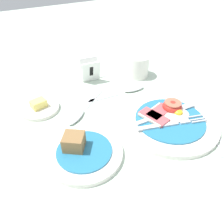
{
  "coord_description": "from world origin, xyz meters",
  "views": [
    {
      "loc": [
        -0.28,
        -0.27,
        0.38
      ],
      "look_at": [
        -0.05,
        0.12,
        0.02
      ],
      "focal_mm": 35.0,
      "sensor_mm": 36.0,
      "label": 1
    }
  ],
  "objects": [
    {
      "name": "teaspoon_by_saucer",
      "position": [
        0.05,
        0.21,
        0.01
      ],
      "size": [
        0.19,
        0.04,
        0.01
      ],
      "rotation": [
        0.0,
        0.0,
        6.19
      ],
      "color": "silver",
      "rests_on": "ground_plane"
    },
    {
      "name": "number_card",
      "position": [
        -0.01,
        0.34,
        0.04
      ],
      "size": [
        0.07,
        0.05,
        0.07
      ],
      "rotation": [
        0.0,
        0.0,
        -0.16
      ],
      "color": "white",
      "rests_on": "ground_plane"
    },
    {
      "name": "teaspoon_near_cup",
      "position": [
        -0.12,
        0.19,
        0.01
      ],
      "size": [
        0.17,
        0.13,
        0.01
      ],
      "rotation": [
        0.0,
        0.0,
        3.78
      ],
      "color": "silver",
      "rests_on": "ground_plane"
    },
    {
      "name": "sugar_cup",
      "position": [
        0.14,
        0.29,
        0.04
      ],
      "size": [
        0.08,
        0.08,
        0.07
      ],
      "color": "white",
      "rests_on": "ground_plane"
    },
    {
      "name": "breakfast_plate",
      "position": [
        0.07,
        0.03,
        0.01
      ],
      "size": [
        0.25,
        0.25,
        0.04
      ],
      "color": "silver",
      "rests_on": "ground_plane"
    },
    {
      "name": "bread_plate",
      "position": [
        -0.17,
        0.04,
        0.01
      ],
      "size": [
        0.17,
        0.17,
        0.05
      ],
      "color": "silver",
      "rests_on": "ground_plane"
    },
    {
      "name": "ground_plane",
      "position": [
        0.0,
        0.0,
        0.0
      ],
      "size": [
        3.0,
        3.0,
        0.0
      ],
      "primitive_type": "plane",
      "color": "#B7CCB7"
    },
    {
      "name": "butter_dish",
      "position": [
        -0.21,
        0.26,
        0.01
      ],
      "size": [
        0.11,
        0.11,
        0.03
      ],
      "color": "silver",
      "rests_on": "ground_plane"
    }
  ]
}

